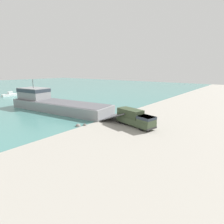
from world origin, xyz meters
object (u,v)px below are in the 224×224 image
(military_truck, at_px, (135,118))
(moored_boat_a, at_px, (10,95))
(soldier_on_ramp, at_px, (137,116))
(cargo_crate, at_px, (150,122))
(moored_boat_b, at_px, (36,98))
(landing_craft, at_px, (53,103))

(military_truck, xyz_separation_m, moored_boat_a, (1.22, 60.25, -0.95))
(soldier_on_ramp, distance_m, cargo_crate, 2.99)
(moored_boat_a, bearing_deg, cargo_crate, -177.02)
(moored_boat_a, distance_m, cargo_crate, 61.85)
(moored_boat_b, height_order, cargo_crate, moored_boat_b)
(soldier_on_ramp, xyz_separation_m, moored_boat_a, (-1.83, 58.93, -0.42))
(military_truck, bearing_deg, moored_boat_b, -172.91)
(landing_craft, distance_m, moored_boat_a, 35.93)
(landing_craft, bearing_deg, moored_boat_b, 65.19)
(landing_craft, bearing_deg, soldier_on_ramp, -87.04)
(moored_boat_a, height_order, moored_boat_b, moored_boat_a)
(landing_craft, xyz_separation_m, soldier_on_ramp, (4.75, -23.14, -0.86))
(military_truck, distance_m, cargo_crate, 3.69)
(landing_craft, distance_m, cargo_crate, 26.51)
(military_truck, xyz_separation_m, soldier_on_ramp, (3.05, 1.33, -0.53))
(landing_craft, xyz_separation_m, moored_boat_a, (2.92, 35.79, -1.29))
(soldier_on_ramp, xyz_separation_m, cargo_crate, (0.02, -2.89, -0.78))
(moored_boat_b, bearing_deg, soldier_on_ramp, -174.90)
(soldier_on_ramp, relative_size, moored_boat_a, 0.33)
(moored_boat_b, distance_m, cargo_crate, 46.52)
(military_truck, relative_size, cargo_crate, 12.65)
(moored_boat_b, relative_size, cargo_crate, 10.78)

